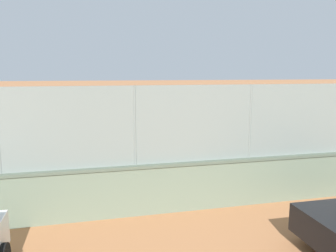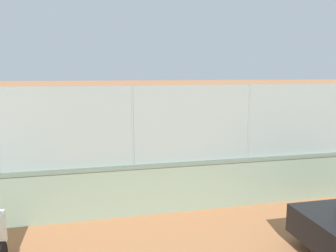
{
  "view_description": "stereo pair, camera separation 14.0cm",
  "coord_description": "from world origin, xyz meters",
  "px_view_note": "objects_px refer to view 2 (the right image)",
  "views": [
    {
      "loc": [
        3.88,
        20.82,
        3.9
      ],
      "look_at": [
        0.79,
        6.5,
        1.46
      ],
      "focal_mm": 34.96,
      "sensor_mm": 36.0,
      "label": 1
    },
    {
      "loc": [
        3.75,
        20.85,
        3.9
      ],
      "look_at": [
        0.79,
        6.5,
        1.46
      ],
      "focal_mm": 34.96,
      "sensor_mm": 36.0,
      "label": 2
    }
  ],
  "objects_px": {
    "player_near_wall_returning": "(101,146)",
    "player_crossing_court": "(197,113)",
    "player_foreground_swinging": "(147,118)",
    "spare_ball_by_wall": "(230,186)",
    "sports_ball": "(127,172)"
  },
  "relations": [
    {
      "from": "player_crossing_court",
      "to": "sports_ball",
      "type": "height_order",
      "value": "player_crossing_court"
    },
    {
      "from": "player_foreground_swinging",
      "to": "player_near_wall_returning",
      "type": "bearing_deg",
      "value": 67.95
    },
    {
      "from": "player_crossing_court",
      "to": "sports_ball",
      "type": "bearing_deg",
      "value": 60.08
    },
    {
      "from": "player_near_wall_returning",
      "to": "player_crossing_court",
      "type": "relative_size",
      "value": 0.96
    },
    {
      "from": "player_foreground_swinging",
      "to": "player_crossing_court",
      "type": "relative_size",
      "value": 1.02
    },
    {
      "from": "player_crossing_court",
      "to": "sports_ball",
      "type": "distance_m",
      "value": 11.64
    },
    {
      "from": "player_foreground_swinging",
      "to": "spare_ball_by_wall",
      "type": "height_order",
      "value": "player_foreground_swinging"
    },
    {
      "from": "sports_ball",
      "to": "spare_ball_by_wall",
      "type": "relative_size",
      "value": 1.49
    },
    {
      "from": "player_near_wall_returning",
      "to": "sports_ball",
      "type": "height_order",
      "value": "player_near_wall_returning"
    },
    {
      "from": "sports_ball",
      "to": "player_foreground_swinging",
      "type": "bearing_deg",
      "value": -103.14
    },
    {
      "from": "player_foreground_swinging",
      "to": "sports_ball",
      "type": "distance_m",
      "value": 8.54
    },
    {
      "from": "player_crossing_court",
      "to": "spare_ball_by_wall",
      "type": "xyz_separation_m",
      "value": [
        2.52,
        12.26,
        -0.91
      ]
    },
    {
      "from": "player_crossing_court",
      "to": "sports_ball",
      "type": "xyz_separation_m",
      "value": [
        5.79,
        10.06,
        -0.88
      ]
    },
    {
      "from": "player_near_wall_returning",
      "to": "sports_ball",
      "type": "distance_m",
      "value": 1.71
    },
    {
      "from": "sports_ball",
      "to": "player_crossing_court",
      "type": "bearing_deg",
      "value": -119.92
    }
  ]
}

